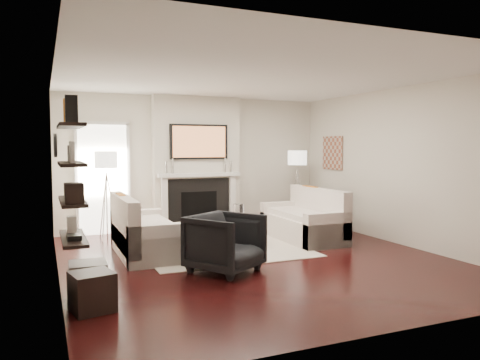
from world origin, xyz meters
name	(u,v)px	position (x,y,z in m)	size (l,w,h in m)	color
room_envelope	(256,169)	(0.00, 0.00, 1.35)	(6.00, 6.00, 6.00)	black
chimney_breast	(197,163)	(0.00, 2.88, 1.35)	(1.80, 0.25, 2.70)	silver
fireplace_surround	(199,204)	(0.00, 2.74, 0.52)	(1.30, 0.02, 1.04)	black
firebox	(199,207)	(0.00, 2.73, 0.45)	(0.75, 0.02, 0.65)	black
mantel_pilaster_l	(165,204)	(-0.72, 2.71, 0.55)	(0.12, 0.08, 1.10)	white
mantel_pilaster_r	(232,201)	(0.72, 2.71, 0.55)	(0.12, 0.08, 1.10)	white
mantel_shelf	(200,175)	(0.00, 2.69, 1.12)	(1.70, 0.18, 0.07)	white
tv_body	(199,142)	(0.00, 2.71, 1.78)	(1.20, 0.06, 0.70)	black
tv_screen	(200,142)	(0.00, 2.68, 1.78)	(1.10, 0.01, 0.62)	#BF723F
candlestick_l_tall	(173,166)	(-0.55, 2.70, 1.30)	(0.04, 0.04, 0.30)	silver
candlestick_l_short	(166,168)	(-0.68, 2.70, 1.27)	(0.04, 0.04, 0.24)	silver
candlestick_r_tall	(225,165)	(0.55, 2.70, 1.30)	(0.04, 0.04, 0.30)	silver
candlestick_r_short	(231,166)	(0.68, 2.70, 1.27)	(0.04, 0.04, 0.24)	silver
hallway_panel	(103,180)	(-1.85, 2.98, 1.05)	(0.90, 0.02, 2.10)	white
door_trim_l	(76,181)	(-2.33, 2.96, 1.05)	(0.06, 0.06, 2.16)	white
door_trim_r	(128,179)	(-1.37, 2.96, 1.05)	(0.06, 0.06, 2.16)	white
door_trim_top	(102,123)	(-1.85, 2.96, 2.13)	(1.02, 0.06, 0.06)	white
rug	(225,250)	(-0.22, 0.71, 0.01)	(2.60, 2.00, 0.01)	beige
loveseat_left_base	(146,241)	(-1.44, 0.94, 0.21)	(0.85, 1.80, 0.42)	beige
loveseat_left_back	(124,222)	(-1.78, 0.94, 0.53)	(0.18, 1.80, 0.80)	beige
loveseat_left_arm_n	(158,246)	(-1.44, 0.13, 0.30)	(0.85, 0.18, 0.60)	beige
loveseat_left_arm_s	(137,227)	(-1.44, 1.75, 0.30)	(0.85, 0.18, 0.60)	beige
loveseat_left_cushion	(149,224)	(-1.39, 0.94, 0.47)	(0.63, 1.44, 0.10)	beige
pillow_left_orange	(121,207)	(-1.78, 1.24, 0.73)	(0.10, 0.42, 0.42)	#B16215
pillow_left_charcoal	(127,212)	(-1.78, 0.64, 0.72)	(0.10, 0.40, 0.40)	black
loveseat_right_base	(302,228)	(1.40, 1.01, 0.21)	(0.85, 1.80, 0.42)	beige
loveseat_right_back	(319,210)	(1.74, 1.01, 0.53)	(0.18, 1.80, 0.80)	beige
loveseat_right_arm_n	(328,231)	(1.40, 0.20, 0.30)	(0.85, 0.18, 0.60)	beige
loveseat_right_arm_s	(281,217)	(1.40, 1.82, 0.30)	(0.85, 0.18, 0.60)	beige
loveseat_right_cushion	(300,214)	(1.35, 1.01, 0.47)	(0.63, 1.44, 0.10)	beige
pillow_right_orange	(310,197)	(1.74, 1.31, 0.73)	(0.10, 0.42, 0.42)	#B16215
pillow_right_charcoal	(328,201)	(1.74, 0.71, 0.72)	(0.10, 0.40, 0.40)	black
coffee_table	(230,223)	(-0.01, 1.00, 0.40)	(1.10, 0.55, 0.04)	black
coffee_leg_nw	(206,240)	(-0.51, 0.78, 0.19)	(0.02, 0.02, 0.38)	silver
coffee_leg_ne	(263,235)	(0.49, 0.78, 0.19)	(0.02, 0.02, 0.38)	silver
coffee_leg_sw	(198,235)	(-0.51, 1.22, 0.19)	(0.02, 0.02, 0.38)	silver
coffee_leg_se	(252,231)	(0.49, 1.22, 0.19)	(0.02, 0.02, 0.38)	silver
hurricane_glass	(238,213)	(0.14, 1.00, 0.56)	(0.17, 0.17, 0.30)	white
hurricane_candle	(238,217)	(0.14, 1.00, 0.50)	(0.09, 0.09, 0.14)	white
copper_bowl	(216,221)	(-0.26, 1.00, 0.45)	(0.31, 0.31, 0.05)	#CC6622
armchair	(225,240)	(-0.67, -0.47, 0.43)	(0.84, 0.78, 0.86)	black
lamp_left_post	(107,206)	(-1.85, 2.44, 0.60)	(0.02, 0.02, 1.20)	silver
lamp_left_shade	(106,160)	(-1.85, 2.44, 1.45)	(0.40, 0.40, 0.30)	white
lamp_left_leg_a	(113,206)	(-1.74, 2.44, 0.60)	(0.02, 0.02, 1.25)	silver
lamp_left_leg_b	(103,206)	(-1.91, 2.54, 0.60)	(0.02, 0.02, 1.25)	silver
lamp_left_leg_c	(104,207)	(-1.91, 2.35, 0.60)	(0.02, 0.02, 1.25)	silver
lamp_right_post	(297,198)	(2.05, 2.35, 0.60)	(0.02, 0.02, 1.20)	silver
lamp_right_shade	(297,158)	(2.05, 2.35, 1.45)	(0.40, 0.40, 0.30)	white
lamp_right_leg_a	(301,198)	(2.16, 2.35, 0.60)	(0.02, 0.02, 1.25)	silver
lamp_right_leg_b	(292,197)	(2.00, 2.44, 0.60)	(0.02, 0.02, 1.25)	silver
lamp_right_leg_c	(297,198)	(1.99, 2.25, 0.60)	(0.02, 0.02, 1.25)	silver
console_top	(327,192)	(2.57, 1.99, 0.73)	(0.35, 1.20, 0.04)	black
console_leg_n	(342,213)	(2.57, 1.44, 0.35)	(0.30, 0.04, 0.71)	black
console_leg_s	(313,207)	(2.57, 2.54, 0.35)	(0.30, 0.04, 0.71)	black
wall_art	(333,153)	(2.73, 2.05, 1.55)	(0.03, 0.70, 0.70)	#9A684D
shelf_bottom	(73,238)	(-2.62, -1.00, 0.70)	(0.25, 1.00, 0.04)	black
shelf_lower	(72,201)	(-2.62, -1.00, 1.10)	(0.25, 1.00, 0.04)	black
shelf_upper	(71,164)	(-2.62, -1.00, 1.50)	(0.25, 1.00, 0.04)	black
shelf_top	(70,126)	(-2.62, -1.00, 1.90)	(0.25, 1.00, 0.04)	black
decor_magfile_a	(71,109)	(-2.62, -1.24, 2.06)	(0.12, 0.10, 0.28)	black
decor_magfile_b	(69,112)	(-2.62, -0.85, 2.06)	(0.12, 0.10, 0.28)	#B16215
decor_frame_a	(72,152)	(-2.62, -1.14, 1.63)	(0.04, 0.30, 0.22)	white
decor_frame_b	(70,153)	(-2.62, -0.73, 1.61)	(0.04, 0.22, 0.18)	black
decor_wine_rack	(74,193)	(-2.62, -1.33, 1.22)	(0.18, 0.25, 0.20)	black
decor_box_small	(71,193)	(-2.62, -0.84, 1.18)	(0.15, 0.12, 0.12)	black
decor_books	(74,237)	(-2.62, -1.16, 0.74)	(0.14, 0.20, 0.05)	black
decor_box_tall	(72,224)	(-2.62, -0.71, 0.81)	(0.10, 0.10, 0.18)	white
clock_rim	(55,145)	(-2.73, 0.90, 1.70)	(0.34, 0.34, 0.04)	black
clock_face	(57,145)	(-2.71, 0.90, 1.70)	(0.29, 0.29, 0.01)	white
ottoman_near	(88,280)	(-2.47, -0.91, 0.20)	(0.40, 0.40, 0.40)	black
ottoman_far	(92,292)	(-2.47, -1.35, 0.20)	(0.40, 0.40, 0.40)	black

